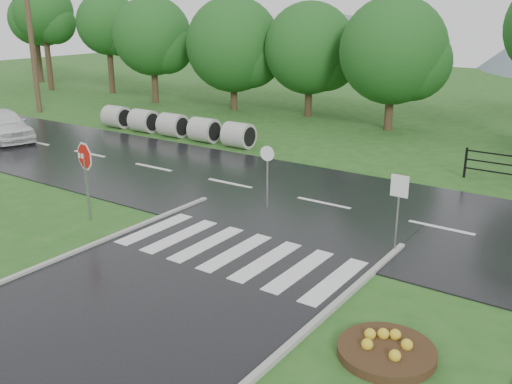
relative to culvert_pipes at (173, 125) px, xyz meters
The scene contains 11 objects.
ground 18.90m from the culvert_pipes, 52.58° to the right, with size 120.00×120.00×0.00m, color #26551C.
main_road 12.53m from the culvert_pipes, 23.54° to the right, with size 90.00×8.00×0.04m, color black.
crosswalk 15.23m from the culvert_pipes, 41.07° to the right, with size 6.50×2.80×0.02m.
treeline 15.40m from the culvert_pipes, 35.80° to the left, with size 83.20×5.20×10.00m.
culvert_pipes is the anchor object (origin of this frame).
stop_sign 12.23m from the culvert_pipes, 59.68° to the right, with size 1.15×0.27×2.65m.
flower_bed 20.65m from the culvert_pipes, 36.08° to the right, with size 1.88×1.88×0.38m.
reg_sign_small 16.75m from the culvert_pipes, 26.44° to the right, with size 0.49×0.05×2.20m.
reg_sign_round 12.06m from the culvert_pipes, 32.53° to the right, with size 0.50×0.09×2.14m.
car_white 8.39m from the culvert_pipes, 139.20° to the right, with size 4.66×1.87×1.59m, color white.
utility_pole_west 12.70m from the culvert_pipes, behind, with size 1.68×0.54×9.63m.
Camera 1 is at (8.53, -6.32, 6.36)m, focal length 40.00 mm.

